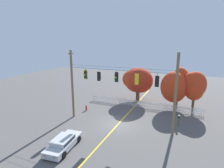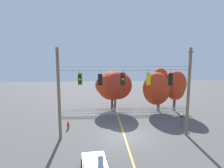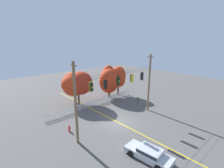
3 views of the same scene
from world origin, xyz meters
The scene contains 16 objects.
ground centered at (0.00, 0.00, 0.00)m, with size 80.00×80.00×0.00m, color #565451.
lane_centerline_stripe centered at (0.00, 0.00, 0.00)m, with size 0.16×36.00×0.01m, color gold.
signal_support_span centered at (0.00, 0.00, 4.55)m, with size 13.14×1.10×8.95m.
traffic_signal_southbound_primary centered at (-4.38, 0.01, 5.94)m, with size 0.43×0.38×1.43m.
traffic_signal_northbound_primary centered at (-2.44, -0.01, 5.89)m, with size 0.43×0.38×1.45m.
traffic_signal_eastbound_side centered at (-0.23, 0.01, 5.93)m, with size 0.43×0.38×1.45m.
traffic_signal_northbound_secondary centered at (2.27, -0.01, 5.93)m, with size 0.43×0.38×1.47m.
traffic_signal_westbound_side centered at (4.48, -0.01, 5.87)m, with size 0.43×0.38×1.52m.
white_picket_fence centered at (1.18, 7.15, 0.56)m, with size 17.36×0.06×1.10m.
autumn_maple_near_fence centered at (-0.85, 10.40, 3.59)m, with size 4.30×4.00×5.63m.
autumn_maple_mid centered at (-0.04, 9.79, 3.78)m, with size 4.40×3.80×5.75m.
autumn_oak_far_east centered at (5.88, 8.80, 3.55)m, with size 4.10×3.98×6.24m.
autumn_maple_far_west centered at (8.32, 8.66, 3.85)m, with size 3.35×2.79×5.88m.
parked_car centered at (-2.87, -6.79, 0.61)m, with size 2.25×4.69×1.15m.
fire_hydrant centered at (-6.04, 2.64, 0.40)m, with size 0.38×0.22×0.81m.
roadside_mailbox centered at (6.87, 2.36, 1.18)m, with size 0.25×0.44×1.45m.
Camera 3 is at (-14.22, -14.06, 10.81)m, focal length 26.09 mm.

